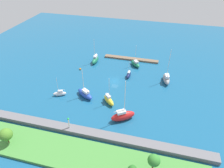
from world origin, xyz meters
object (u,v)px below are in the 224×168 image
at_px(park_tree_east, 154,160).
at_px(sailboat_navy_outer_mooring, 129,75).
at_px(sailboat_gray_near_pier, 166,79).
at_px(mooring_buoy_orange, 80,69).
at_px(harbor_beacon, 69,122).
at_px(sailboat_yellow_far_north, 109,100).
at_px(sailboat_green_center_basin, 135,64).
at_px(sailboat_blue_by_breakwater, 85,94).
at_px(pier_dock, 131,59).
at_px(sailboat_red_along_channel, 123,116).
at_px(sailboat_white_east_end, 60,93).
at_px(sailboat_green_lone_north, 95,60).
at_px(park_tree_center, 6,135).

xyz_separation_m(park_tree_east, sailboat_navy_outer_mooring, (13.29, -40.47, -3.73)).
bearing_deg(sailboat_gray_near_pier, mooring_buoy_orange, 79.47).
xyz_separation_m(harbor_beacon, sailboat_yellow_far_north, (-7.76, -15.06, -2.22)).
relative_size(sailboat_gray_near_pier, sailboat_navy_outer_mooring, 1.82).
bearing_deg(sailboat_green_center_basin, harbor_beacon, 123.00).
height_order(sailboat_blue_by_breakwater, sailboat_gray_near_pier, sailboat_gray_near_pier).
height_order(sailboat_yellow_far_north, sailboat_navy_outer_mooring, sailboat_yellow_far_north).
relative_size(pier_dock, sailboat_navy_outer_mooring, 3.34).
height_order(sailboat_red_along_channel, sailboat_green_center_basin, sailboat_red_along_channel).
relative_size(sailboat_white_east_end, sailboat_green_center_basin, 0.78).
xyz_separation_m(pier_dock, mooring_buoy_orange, (19.87, 14.82, 0.02)).
bearing_deg(pier_dock, park_tree_east, 104.99).
height_order(sailboat_red_along_channel, mooring_buoy_orange, sailboat_red_along_channel).
xyz_separation_m(sailboat_green_lone_north, sailboat_yellow_far_north, (-13.66, 26.45, -0.09)).
xyz_separation_m(sailboat_blue_by_breakwater, mooring_buoy_orange, (8.77, -17.16, -0.88)).
bearing_deg(sailboat_gray_near_pier, harbor_beacon, 131.34).
bearing_deg(sailboat_yellow_far_north, sailboat_white_east_end, -131.96).
bearing_deg(mooring_buoy_orange, sailboat_white_east_end, 89.04).
height_order(sailboat_yellow_far_north, sailboat_white_east_end, sailboat_yellow_far_north).
bearing_deg(park_tree_center, sailboat_white_east_end, -98.27).
height_order(park_tree_center, park_tree_east, park_tree_east).
bearing_deg(sailboat_white_east_end, sailboat_green_center_basin, -150.73).
bearing_deg(sailboat_blue_by_breakwater, park_tree_east, 170.54).
bearing_deg(park_tree_east, pier_dock, -75.01).
bearing_deg(sailboat_navy_outer_mooring, park_tree_center, -28.13).
height_order(sailboat_red_along_channel, sailboat_gray_near_pier, sailboat_red_along_channel).
relative_size(harbor_beacon, sailboat_red_along_channel, 0.26).
height_order(harbor_beacon, sailboat_red_along_channel, sailboat_red_along_channel).
xyz_separation_m(sailboat_gray_near_pier, mooring_buoy_orange, (36.58, -0.21, -1.08)).
xyz_separation_m(sailboat_gray_near_pier, sailboat_green_center_basin, (13.85, -9.54, -0.34)).
bearing_deg(sailboat_blue_by_breakwater, sailboat_green_lone_north, -47.03).
distance_m(pier_dock, park_tree_center, 61.90).
distance_m(sailboat_green_lone_north, sailboat_white_east_end, 27.29).
relative_size(sailboat_red_along_channel, sailboat_white_east_end, 1.92).
distance_m(sailboat_red_along_channel, sailboat_yellow_far_north, 9.26).
distance_m(harbor_beacon, sailboat_gray_near_pier, 42.50).
bearing_deg(harbor_beacon, pier_dock, -101.36).
bearing_deg(harbor_beacon, sailboat_green_lone_north, -81.90).
height_order(park_tree_east, sailboat_green_center_basin, sailboat_green_center_basin).
distance_m(pier_dock, sailboat_yellow_far_north, 33.29).
bearing_deg(harbor_beacon, park_tree_center, 32.44).
xyz_separation_m(sailboat_green_lone_north, sailboat_green_center_basin, (-18.47, -1.28, -0.20)).
distance_m(sailboat_gray_near_pier, sailboat_yellow_far_north, 26.05).
height_order(pier_dock, sailboat_blue_by_breakwater, sailboat_blue_by_breakwater).
distance_m(sailboat_red_along_channel, sailboat_blue_by_breakwater, 17.44).
bearing_deg(sailboat_gray_near_pier, sailboat_navy_outer_mooring, 80.37).
relative_size(park_tree_east, sailboat_yellow_far_north, 0.53).
bearing_deg(sailboat_yellow_far_north, park_tree_center, -85.55).
height_order(harbor_beacon, sailboat_gray_near_pier, sailboat_gray_near_pier).
height_order(harbor_beacon, park_tree_east, park_tree_east).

